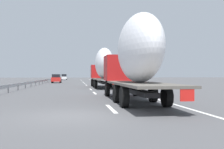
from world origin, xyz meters
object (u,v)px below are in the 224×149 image
at_px(truck_trailing, 135,57).
at_px(car_white_van, 64,77).
at_px(road_sign, 108,73).
at_px(truck_lead, 103,67).
at_px(car_red_compact, 56,78).

bearing_deg(truck_trailing, car_white_van, 5.74).
bearing_deg(road_sign, truck_trailing, 175.38).
height_order(truck_lead, truck_trailing, truck_trailing).
distance_m(truck_lead, car_red_compact, 23.59).
relative_size(truck_lead, road_sign, 4.29).
xyz_separation_m(car_red_compact, car_white_van, (32.19, -0.20, 0.05)).
bearing_deg(road_sign, truck_lead, 171.29).
xyz_separation_m(truck_lead, car_white_van, (54.49, 7.30, -1.74)).
xyz_separation_m(truck_trailing, car_red_compact, (40.40, 7.50, -1.79)).
height_order(truck_lead, road_sign, truck_lead).
distance_m(truck_lead, truck_trailing, 18.10).
relative_size(truck_lead, car_red_compact, 2.81).
height_order(truck_trailing, car_white_van, truck_trailing).
xyz_separation_m(truck_lead, truck_trailing, (-18.10, -0.00, -0.00)).
bearing_deg(truck_trailing, road_sign, -4.62).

